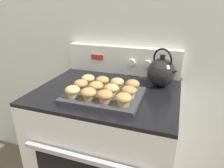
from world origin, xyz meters
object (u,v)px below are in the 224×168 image
object	(u,v)px
muffin_r2_c0	(88,79)
muffin_r0_c1	(89,94)
stove_range	(108,155)
muffin_r2_c1	(102,81)
muffin_r0_c0	(73,91)
muffin_r1_c2	(112,89)
muffin_r1_c3	(129,91)
muffin_r2_c2	(117,83)
muffin_r1_c0	(81,85)
muffin_r1_c1	(96,87)
muffin_r0_c2	(105,96)
muffin_r2_c3	(133,85)
muffin_pan	(104,95)
tea_kettle	(161,72)
muffin_r0_c3	(123,99)

from	to	relation	value
muffin_r2_c0	muffin_r0_c1	bearing A→B (deg)	-63.78
stove_range	muffin_r2_c1	bearing A→B (deg)	-142.05
muffin_r0_c0	muffin_r1_c2	xyz separation A→B (m)	(0.17, 0.08, 0.00)
muffin_r1_c3	muffin_r2_c2	bearing A→B (deg)	134.86
muffin_r0_c0	muffin_r2_c2	xyz separation A→B (m)	(0.17, 0.17, 0.00)
muffin_r1_c0	muffin_r1_c1	bearing A→B (deg)	0.21
muffin_r0_c2	muffin_r1_c2	distance (m)	0.08
stove_range	muffin_r1_c0	world-z (taller)	muffin_r1_c0
stove_range	muffin_r2_c3	size ratio (longest dim) A/B	12.78
muffin_r2_c1	muffin_r2_c2	size ratio (longest dim) A/B	1.00
muffin_r1_c2	muffin_r1_c0	bearing A→B (deg)	178.58
muffin_pan	muffin_r1_c1	distance (m)	0.06
muffin_r0_c1	muffin_r2_c3	world-z (taller)	same
muffin_pan	muffin_r1_c1	size ratio (longest dim) A/B	5.24
muffin_r0_c1	muffin_r0_c2	xyz separation A→B (m)	(0.08, 0.00, 0.00)
stove_range	muffin_r0_c0	xyz separation A→B (m)	(-0.11, -0.19, 0.51)
muffin_r1_c2	muffin_r0_c1	bearing A→B (deg)	-136.11
muffin_r2_c0	tea_kettle	bearing A→B (deg)	23.47
muffin_r1_c1	muffin_r2_c0	xyz separation A→B (m)	(-0.08, 0.08, 0.00)
muffin_r2_c1	tea_kettle	size ratio (longest dim) A/B	0.33
muffin_r1_c2	muffin_r2_c0	distance (m)	0.19
muffin_r0_c0	muffin_r0_c3	world-z (taller)	same
muffin_r0_c3	muffin_r1_c3	distance (m)	0.09
muffin_pan	muffin_r0_c3	world-z (taller)	muffin_r0_c3
muffin_r2_c2	muffin_r1_c1	bearing A→B (deg)	-135.20
muffin_r2_c3	muffin_r1_c0	bearing A→B (deg)	-161.40
stove_range	muffin_r1_c3	xyz separation A→B (m)	(0.15, -0.10, 0.51)
stove_range	muffin_r0_c0	world-z (taller)	muffin_r0_c0
muffin_r0_c1	muffin_r2_c1	distance (m)	0.17
muffin_r1_c0	muffin_r1_c2	xyz separation A→B (m)	(0.17, -0.00, 0.00)
muffin_r2_c0	muffin_r1_c1	bearing A→B (deg)	-44.37
muffin_r0_c0	muffin_r2_c2	world-z (taller)	same
stove_range	muffin_r0_c2	xyz separation A→B (m)	(0.06, -0.19, 0.51)
muffin_r2_c0	muffin_r2_c3	world-z (taller)	same
muffin_r2_c2	muffin_r2_c3	distance (m)	0.08
muffin_r1_c0	muffin_r2_c1	size ratio (longest dim) A/B	1.00
muffin_r2_c0	muffin_r2_c1	size ratio (longest dim) A/B	1.00
muffin_r0_c1	muffin_r1_c3	xyz separation A→B (m)	(0.17, 0.08, 0.00)
tea_kettle	muffin_r0_c3	bearing A→B (deg)	-110.49
muffin_r1_c0	muffin_r2_c2	bearing A→B (deg)	26.31
muffin_r0_c1	muffin_r2_c0	size ratio (longest dim) A/B	1.00
muffin_r0_c2	muffin_r2_c1	world-z (taller)	same
muffin_r0_c1	muffin_r2_c2	world-z (taller)	same
stove_range	muffin_r0_c1	world-z (taller)	muffin_r0_c1
muffin_pan	muffin_r0_c0	xyz separation A→B (m)	(-0.13, -0.08, 0.04)
muffin_r0_c3	muffin_r0_c1	bearing A→B (deg)	179.35
muffin_r1_c3	muffin_r2_c3	distance (m)	0.09
muffin_r1_c2	muffin_r2_c3	bearing A→B (deg)	46.85
muffin_r0_c1	muffin_r2_c2	distance (m)	0.19
muffin_r2_c3	tea_kettle	bearing A→B (deg)	52.16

